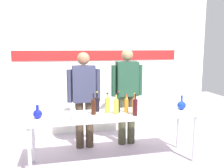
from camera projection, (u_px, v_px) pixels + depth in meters
name	position (u px, v px, depth m)	size (l,w,h in m)	color
ground_plane	(114.00, 162.00, 3.74)	(10.00, 10.00, 0.00)	#A598A9
back_wall	(98.00, 60.00, 4.92)	(4.76, 0.11, 3.00)	white
display_table	(114.00, 117.00, 3.63)	(2.55, 0.62, 0.77)	white
decanter_blue_left	(38.00, 114.00, 3.37)	(0.13, 0.13, 0.19)	#1219AF
decanter_blue_right	(181.00, 105.00, 3.84)	(0.14, 0.14, 0.23)	navy
presenter_left	(84.00, 94.00, 4.15)	(0.58, 0.22, 1.69)	#3D3023
presenter_right	(127.00, 91.00, 4.31)	(0.57, 0.22, 1.74)	#3D3C29
wine_bottle_0	(126.00, 105.00, 3.67)	(0.07, 0.07, 0.28)	orange
wine_bottle_1	(97.00, 103.00, 3.73)	(0.07, 0.07, 0.32)	black
wine_bottle_2	(135.00, 106.00, 3.50)	(0.07, 0.07, 0.33)	#370F13
wine_bottle_3	(118.00, 104.00, 3.67)	(0.07, 0.07, 0.33)	black
wine_bottle_4	(135.00, 105.00, 3.59)	(0.07, 0.07, 0.32)	orange
wine_bottle_5	(116.00, 105.00, 3.58)	(0.07, 0.07, 0.32)	gold
wine_bottle_6	(94.00, 106.00, 3.56)	(0.07, 0.07, 0.32)	black
wine_bottle_7	(107.00, 104.00, 3.65)	(0.07, 0.07, 0.31)	gold
wine_glass_left_0	(72.00, 114.00, 3.22)	(0.07, 0.07, 0.14)	white
wine_glass_left_1	(73.00, 112.00, 3.33)	(0.06, 0.06, 0.15)	white
wine_glass_left_2	(61.00, 109.00, 3.43)	(0.06, 0.06, 0.16)	white
wine_glass_right_0	(161.00, 102.00, 3.97)	(0.06, 0.06, 0.15)	white
wine_glass_right_1	(158.00, 104.00, 3.80)	(0.07, 0.07, 0.15)	white
wine_glass_right_2	(138.00, 105.00, 3.76)	(0.07, 0.07, 0.14)	white
wine_glass_right_3	(153.00, 104.00, 3.75)	(0.06, 0.06, 0.16)	white
wine_glass_right_4	(168.00, 103.00, 3.90)	(0.06, 0.06, 0.14)	white
wine_glass_right_5	(158.00, 108.00, 3.52)	(0.06, 0.06, 0.14)	white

